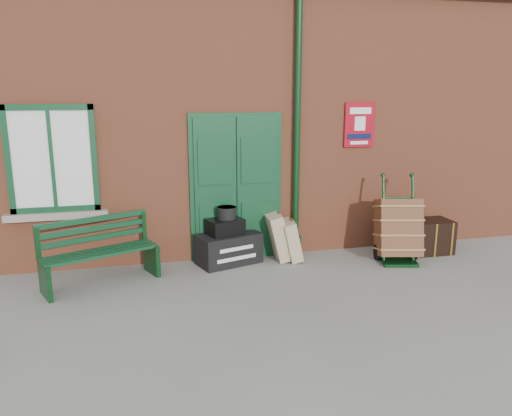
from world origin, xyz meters
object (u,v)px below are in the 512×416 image
object	(u,v)px
bench	(98,250)
houdini_trunk	(229,248)
dark_trunk	(427,236)
porter_trolley	(398,229)

from	to	relation	value
bench	houdini_trunk	xyz separation A→B (m)	(1.86, 0.39, -0.24)
bench	houdini_trunk	world-z (taller)	bench
houdini_trunk	dark_trunk	xyz separation A→B (m)	(3.23, -0.25, 0.04)
bench	houdini_trunk	size ratio (longest dim) A/B	1.70
bench	houdini_trunk	distance (m)	1.91
dark_trunk	houdini_trunk	bearing A→B (deg)	176.08
bench	porter_trolley	world-z (taller)	porter_trolley
bench	dark_trunk	xyz separation A→B (m)	(5.09, 0.14, -0.20)
porter_trolley	dark_trunk	size ratio (longest dim) A/B	1.75
bench	porter_trolley	size ratio (longest dim) A/B	1.21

